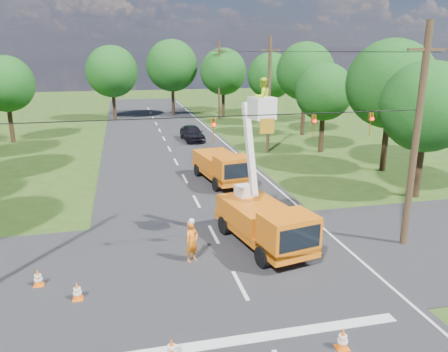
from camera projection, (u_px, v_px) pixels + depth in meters
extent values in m
plane|color=#2B4314|center=(176.00, 162.00, 35.55)|extent=(140.00, 140.00, 0.00)
cube|color=black|center=(176.00, 162.00, 35.55)|extent=(12.00, 100.00, 0.06)
cube|color=black|center=(228.00, 263.00, 18.70)|extent=(56.00, 10.00, 0.07)
cube|color=silver|center=(266.00, 337.00, 13.83)|extent=(9.00, 0.45, 0.02)
cube|color=silver|center=(242.00, 159.00, 36.77)|extent=(0.12, 90.00, 0.02)
cube|color=orange|center=(262.00, 231.00, 20.22)|extent=(3.36, 6.32, 0.45)
cube|color=orange|center=(288.00, 232.00, 18.12)|extent=(2.50, 2.11, 1.50)
cube|color=black|center=(300.00, 239.00, 17.36)|extent=(1.88, 0.44, 0.95)
cube|color=orange|center=(254.00, 212.00, 20.74)|extent=(3.05, 4.10, 1.00)
cylinder|color=black|center=(263.00, 257.00, 18.20)|extent=(0.50, 0.97, 0.92)
cylinder|color=black|center=(305.00, 248.00, 19.05)|extent=(0.50, 0.97, 0.92)
cylinder|color=black|center=(225.00, 225.00, 21.53)|extent=(0.50, 0.97, 0.92)
cylinder|color=black|center=(262.00, 219.00, 22.37)|extent=(0.50, 0.97, 0.92)
cube|color=silver|center=(244.00, 191.00, 21.49)|extent=(0.89, 0.89, 0.55)
cube|color=silver|center=(250.00, 149.00, 20.41)|extent=(0.54, 1.37, 4.34)
cube|color=silver|center=(262.00, 108.00, 18.92)|extent=(1.12, 1.12, 0.95)
imported|color=#C6E526|center=(262.00, 97.00, 18.79)|extent=(0.97, 0.86, 1.66)
cube|color=orange|center=(221.00, 172.00, 30.11)|extent=(3.07, 6.25, 0.45)
cube|color=orange|center=(233.00, 168.00, 27.98)|extent=(2.42, 2.01, 1.50)
cube|color=black|center=(238.00, 171.00, 27.21)|extent=(1.88, 0.34, 0.95)
cube|color=orange|center=(217.00, 160.00, 30.64)|extent=(2.87, 4.00, 1.00)
cylinder|color=black|center=(216.00, 184.00, 28.11)|extent=(0.45, 0.96, 0.92)
cylinder|color=black|center=(246.00, 181.00, 28.86)|extent=(0.45, 0.96, 0.92)
cylinder|color=black|center=(198.00, 170.00, 31.49)|extent=(0.45, 0.96, 0.92)
cylinder|color=black|center=(225.00, 167.00, 32.24)|extent=(0.45, 0.96, 0.92)
imported|color=orange|center=(192.00, 242.00, 18.60)|extent=(0.80, 0.73, 1.83)
imported|color=black|center=(192.00, 133.00, 43.88)|extent=(2.22, 4.76, 1.58)
cone|color=#FF650D|center=(172.00, 349.00, 12.73)|extent=(0.36, 0.36, 0.70)
cylinder|color=white|center=(172.00, 347.00, 12.71)|extent=(0.26, 0.26, 0.09)
cylinder|color=white|center=(172.00, 351.00, 12.76)|extent=(0.31, 0.31, 0.09)
cone|color=#FF650D|center=(343.00, 338.00, 13.19)|extent=(0.36, 0.36, 0.70)
cube|color=#FF650D|center=(342.00, 348.00, 13.28)|extent=(0.38, 0.38, 0.04)
cylinder|color=white|center=(343.00, 337.00, 13.17)|extent=(0.26, 0.26, 0.09)
cylinder|color=white|center=(343.00, 341.00, 13.21)|extent=(0.31, 0.31, 0.09)
cone|color=#FF650D|center=(236.00, 200.00, 25.39)|extent=(0.36, 0.36, 0.70)
cube|color=#FF650D|center=(236.00, 206.00, 25.48)|extent=(0.38, 0.38, 0.04)
cylinder|color=white|center=(236.00, 199.00, 25.37)|extent=(0.26, 0.26, 0.09)
cylinder|color=white|center=(236.00, 202.00, 25.41)|extent=(0.31, 0.31, 0.09)
cone|color=#FF650D|center=(244.00, 185.00, 28.18)|extent=(0.36, 0.36, 0.70)
cube|color=#FF650D|center=(244.00, 190.00, 28.28)|extent=(0.38, 0.38, 0.04)
cylinder|color=white|center=(244.00, 184.00, 28.17)|extent=(0.26, 0.26, 0.09)
cylinder|color=white|center=(244.00, 187.00, 28.21)|extent=(0.31, 0.31, 0.09)
cone|color=#FF650D|center=(77.00, 291.00, 15.81)|extent=(0.36, 0.36, 0.70)
cube|color=#FF650D|center=(78.00, 299.00, 15.90)|extent=(0.38, 0.38, 0.04)
cylinder|color=white|center=(77.00, 289.00, 15.79)|extent=(0.26, 0.26, 0.09)
cylinder|color=white|center=(77.00, 293.00, 15.84)|extent=(0.31, 0.31, 0.09)
cone|color=#FF650D|center=(38.00, 277.00, 16.75)|extent=(0.36, 0.36, 0.70)
cube|color=#FF650D|center=(39.00, 285.00, 16.84)|extent=(0.38, 0.38, 0.04)
cylinder|color=white|center=(38.00, 276.00, 16.73)|extent=(0.26, 0.26, 0.09)
cylinder|color=white|center=(38.00, 279.00, 16.77)|extent=(0.31, 0.31, 0.09)
cone|color=#FF650D|center=(247.00, 168.00, 32.43)|extent=(0.36, 0.36, 0.70)
cube|color=#FF650D|center=(247.00, 172.00, 32.52)|extent=(0.38, 0.38, 0.04)
cylinder|color=white|center=(247.00, 167.00, 32.41)|extent=(0.26, 0.26, 0.09)
cylinder|color=white|center=(247.00, 169.00, 32.45)|extent=(0.31, 0.31, 0.09)
cylinder|color=#4C3823|center=(416.00, 139.00, 19.17)|extent=(0.30, 0.30, 10.00)
cube|color=#4C3823|center=(427.00, 49.00, 18.12)|extent=(1.80, 0.12, 0.12)
cylinder|color=#4C3823|center=(269.00, 96.00, 37.90)|extent=(0.30, 0.30, 10.00)
cube|color=#4C3823|center=(270.00, 50.00, 36.85)|extent=(1.80, 0.12, 0.12)
cylinder|color=#4C3823|center=(219.00, 81.00, 56.62)|extent=(0.30, 0.30, 10.00)
cube|color=#4C3823|center=(219.00, 50.00, 55.57)|extent=(1.80, 0.12, 0.12)
cylinder|color=black|center=(216.00, 117.00, 16.85)|extent=(18.00, 0.04, 0.04)
cube|color=#AB7A14|center=(267.00, 126.00, 17.43)|extent=(0.60, 0.05, 0.60)
imported|color=#AB7A14|center=(213.00, 131.00, 16.98)|extent=(0.16, 0.20, 1.00)
sphere|color=#FF0C0C|center=(214.00, 125.00, 16.80)|extent=(0.14, 0.14, 0.14)
imported|color=#AB7A14|center=(313.00, 127.00, 17.90)|extent=(0.16, 0.20, 1.00)
sphere|color=#FF0C0C|center=(315.00, 121.00, 17.72)|extent=(0.14, 0.14, 0.14)
imported|color=#AB7A14|center=(370.00, 124.00, 18.47)|extent=(0.16, 0.20, 1.00)
sphere|color=#FF0C0C|center=(372.00, 119.00, 18.28)|extent=(0.14, 0.14, 0.14)
cylinder|color=#382616|center=(11.00, 122.00, 43.00)|extent=(0.44, 0.44, 4.05)
sphere|color=#134714|center=(6.00, 84.00, 41.98)|extent=(5.40, 5.40, 5.40)
cylinder|color=#382616|center=(419.00, 166.00, 26.71)|extent=(0.44, 0.44, 3.96)
sphere|color=#134714|center=(426.00, 107.00, 25.72)|extent=(5.40, 5.40, 5.40)
cylinder|color=#382616|center=(385.00, 141.00, 32.57)|extent=(0.44, 0.44, 4.58)
sphere|color=#134714|center=(391.00, 84.00, 31.42)|extent=(6.40, 6.40, 6.40)
cylinder|color=#382616|center=(322.00, 131.00, 38.84)|extent=(0.44, 0.44, 3.78)
sphere|color=#134714|center=(324.00, 92.00, 37.89)|extent=(5.00, 5.00, 5.00)
cylinder|color=#382616|center=(303.00, 113.00, 46.55)|extent=(0.44, 0.44, 4.75)
sphere|color=#134714|center=(305.00, 71.00, 45.35)|extent=(6.00, 6.00, 6.00)
cylinder|color=#382616|center=(270.00, 107.00, 53.90)|extent=(0.44, 0.44, 4.14)
sphere|color=#134714|center=(271.00, 76.00, 52.86)|extent=(5.60, 5.60, 5.60)
cylinder|color=#382616|center=(114.00, 103.00, 57.25)|extent=(0.44, 0.44, 4.40)
sphere|color=#134714|center=(112.00, 71.00, 56.15)|extent=(6.60, 6.60, 6.60)
cylinder|color=#382616|center=(173.00, 98.00, 60.81)|extent=(0.44, 0.44, 4.84)
sphere|color=#134714|center=(172.00, 66.00, 59.59)|extent=(7.00, 7.00, 7.00)
cylinder|color=#382616|center=(223.00, 101.00, 59.49)|extent=(0.44, 0.44, 4.31)
sphere|color=#134714|center=(223.00, 72.00, 58.41)|extent=(6.20, 6.20, 6.20)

